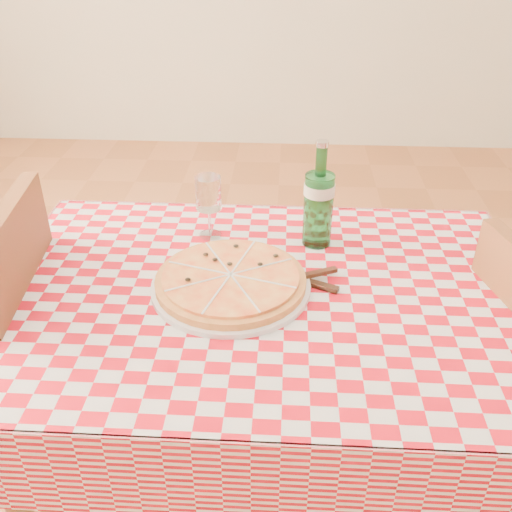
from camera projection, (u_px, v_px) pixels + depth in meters
The scene contains 6 objects.
dining_table at pixel (263, 323), 1.41m from camera, with size 1.20×0.80×0.75m.
tablecloth at pixel (263, 292), 1.36m from camera, with size 1.30×0.90×0.01m, color #B40B19.
pizza_plate at pixel (231, 280), 1.35m from camera, with size 0.38×0.38×0.05m, color #BB813E, non-canonical shape.
water_bottle at pixel (319, 194), 1.47m from camera, with size 0.08×0.08×0.29m, color #1B6D2D, non-canonical shape.
wine_glass at pixel (209, 207), 1.54m from camera, with size 0.07×0.07×0.18m, color white, non-canonical shape.
cutlery at pixel (302, 278), 1.38m from camera, with size 0.23×0.20×0.03m, color silver, non-canonical shape.
Camera 1 is at (0.05, -1.11, 1.54)m, focal length 40.00 mm.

